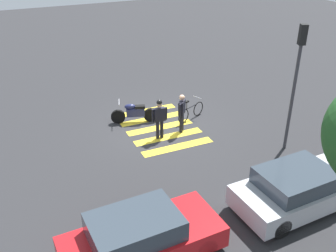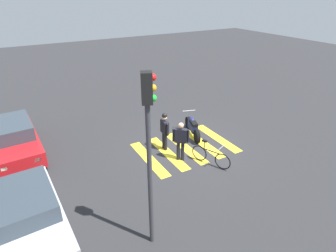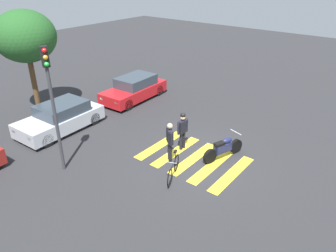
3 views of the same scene
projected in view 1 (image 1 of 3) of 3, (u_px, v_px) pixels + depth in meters
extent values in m
plane|color=#2B2B2D|center=(160.00, 127.00, 16.57)|extent=(60.00, 60.00, 0.00)
cylinder|color=black|center=(118.00, 117.00, 16.79)|extent=(0.64, 0.32, 0.62)
cylinder|color=black|center=(151.00, 115.00, 16.94)|extent=(0.64, 0.32, 0.62)
cube|color=#1E234C|center=(136.00, 112.00, 16.79)|extent=(0.85, 0.51, 0.36)
ellipsoid|color=#1E234C|center=(130.00, 107.00, 16.64)|extent=(0.53, 0.37, 0.24)
cube|color=black|center=(140.00, 107.00, 16.69)|extent=(0.49, 0.36, 0.12)
cylinder|color=#A5A5AD|center=(119.00, 102.00, 16.47)|extent=(0.22, 0.60, 0.04)
torus|color=black|center=(198.00, 109.00, 17.45)|extent=(0.63, 0.31, 0.67)
torus|color=black|center=(184.00, 116.00, 16.77)|extent=(0.63, 0.31, 0.67)
cylinder|color=black|center=(191.00, 107.00, 16.98)|extent=(0.76, 0.36, 0.04)
cylinder|color=black|center=(187.00, 105.00, 16.69)|extent=(0.04, 0.04, 0.34)
cube|color=black|center=(187.00, 102.00, 16.61)|extent=(0.22, 0.17, 0.06)
cylinder|color=#99999E|center=(197.00, 97.00, 17.10)|extent=(0.21, 0.43, 0.03)
cylinder|color=black|center=(182.00, 122.00, 16.13)|extent=(0.14, 0.14, 0.83)
cylinder|color=black|center=(181.00, 124.00, 15.98)|extent=(0.14, 0.14, 0.83)
cube|color=black|center=(182.00, 107.00, 15.73)|extent=(0.46, 0.50, 0.59)
sphere|color=tan|center=(182.00, 97.00, 15.52)|extent=(0.22, 0.22, 0.22)
cylinder|color=black|center=(184.00, 105.00, 15.97)|extent=(0.09, 0.09, 0.56)
cylinder|color=black|center=(180.00, 110.00, 15.48)|extent=(0.09, 0.09, 0.56)
cylinder|color=black|center=(162.00, 129.00, 15.60)|extent=(0.14, 0.14, 0.79)
cylinder|color=black|center=(158.00, 130.00, 15.54)|extent=(0.14, 0.14, 0.79)
cube|color=black|center=(159.00, 114.00, 15.25)|extent=(0.48, 0.23, 0.56)
sphere|color=tan|center=(159.00, 105.00, 15.05)|extent=(0.22, 0.22, 0.22)
cylinder|color=black|center=(166.00, 113.00, 15.34)|extent=(0.09, 0.09, 0.53)
cylinder|color=black|center=(153.00, 115.00, 15.16)|extent=(0.09, 0.09, 0.53)
sphere|color=black|center=(159.00, 102.00, 15.00)|extent=(0.23, 0.23, 0.23)
cube|color=yellow|center=(145.00, 111.00, 18.02)|extent=(2.96, 0.45, 0.01)
cube|color=yellow|center=(152.00, 119.00, 17.29)|extent=(2.96, 0.45, 0.01)
cube|color=yellow|center=(160.00, 127.00, 16.56)|extent=(2.96, 0.45, 0.01)
cube|color=yellow|center=(168.00, 137.00, 15.84)|extent=(2.96, 0.45, 0.01)
cube|color=yellow|center=(178.00, 147.00, 15.11)|extent=(2.96, 0.45, 0.01)
cylinder|color=black|center=(311.00, 172.00, 13.05)|extent=(0.62, 0.25, 0.61)
cylinder|color=black|center=(245.00, 195.00, 11.94)|extent=(0.62, 0.25, 0.61)
cylinder|color=black|center=(281.00, 228.00, 10.65)|extent=(0.62, 0.25, 0.61)
cube|color=#B7BAC1|center=(298.00, 192.00, 11.76)|extent=(4.16, 2.05, 0.66)
cube|color=#333D47|center=(296.00, 178.00, 11.40)|extent=(2.28, 1.74, 0.51)
cube|color=#F2EDCC|center=(331.00, 164.00, 12.98)|extent=(0.09, 0.20, 0.12)
cylinder|color=black|center=(177.00, 213.00, 11.18)|extent=(0.65, 0.25, 0.64)
cylinder|color=black|center=(205.00, 248.00, 9.97)|extent=(0.65, 0.25, 0.64)
cylinder|color=black|center=(82.00, 245.00, 10.04)|extent=(0.65, 0.25, 0.64)
cube|color=red|center=(143.00, 242.00, 9.93)|extent=(4.26, 1.95, 0.64)
cube|color=#333D47|center=(135.00, 227.00, 9.56)|extent=(2.33, 1.65, 0.57)
cube|color=#F2EDCC|center=(200.00, 203.00, 11.15)|extent=(0.09, 0.20, 0.12)
cube|color=#F2EDCC|center=(222.00, 227.00, 10.26)|extent=(0.09, 0.20, 0.12)
cylinder|color=#38383D|center=(292.00, 100.00, 14.09)|extent=(0.12, 0.12, 4.13)
cube|color=black|center=(303.00, 34.00, 12.96)|extent=(0.32, 0.32, 0.70)
sphere|color=red|center=(303.00, 27.00, 12.97)|extent=(0.16, 0.16, 0.16)
sphere|color=orange|center=(302.00, 33.00, 13.08)|extent=(0.16, 0.16, 0.16)
sphere|color=green|center=(301.00, 40.00, 13.19)|extent=(0.16, 0.16, 0.16)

